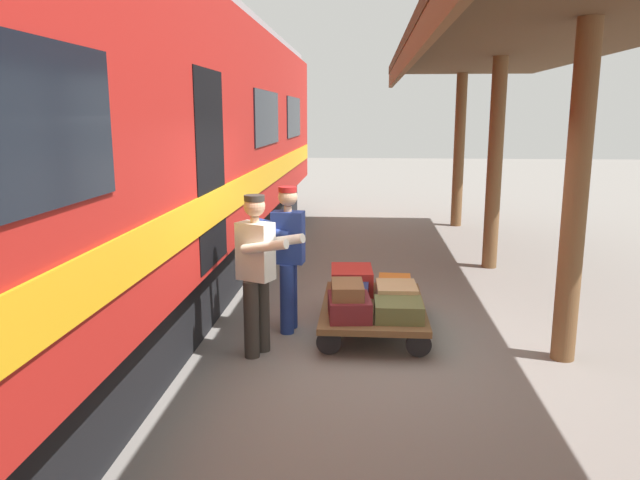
# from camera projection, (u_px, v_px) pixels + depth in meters

# --- Properties ---
(ground_plane) EXTENTS (60.00, 60.00, 0.00)m
(ground_plane) POSITION_uv_depth(u_px,v_px,m) (384.00, 353.00, 6.52)
(ground_plane) COLOR slate
(platform_canopy) EXTENTS (3.20, 16.48, 3.56)m
(platform_canopy) POSITION_uv_depth(u_px,v_px,m) (583.00, 28.00, 5.72)
(platform_canopy) COLOR brown
(platform_canopy) RESTS_ON ground_plane
(train_car) EXTENTS (3.03, 20.60, 4.00)m
(train_car) POSITION_uv_depth(u_px,v_px,m) (69.00, 158.00, 6.34)
(train_car) COLOR #B21E19
(train_car) RESTS_ON ground_plane
(luggage_cart) EXTENTS (1.21, 1.84, 0.34)m
(luggage_cart) POSITION_uv_depth(u_px,v_px,m) (373.00, 308.00, 7.12)
(luggage_cart) COLOR brown
(luggage_cart) RESTS_ON ground_plane
(suitcase_navy_fabric) EXTENTS (0.43, 0.59, 0.21)m
(suitcase_navy_fabric) POSITION_uv_depth(u_px,v_px,m) (350.00, 295.00, 7.11)
(suitcase_navy_fabric) COLOR navy
(suitcase_navy_fabric) RESTS_ON luggage_cart
(suitcase_tan_vintage) EXTENTS (0.47, 0.57, 0.24)m
(suitcase_tan_vintage) POSITION_uv_depth(u_px,v_px,m) (396.00, 294.00, 7.07)
(suitcase_tan_vintage) COLOR tan
(suitcase_tan_vintage) RESTS_ON luggage_cart
(suitcase_orange_carryall) EXTENTS (0.43, 0.66, 0.16)m
(suitcase_orange_carryall) POSITION_uv_depth(u_px,v_px,m) (394.00, 286.00, 7.57)
(suitcase_orange_carryall) COLOR #CC6B23
(suitcase_orange_carryall) RESTS_ON luggage_cart
(suitcase_maroon_trunk) EXTENTS (0.50, 0.64, 0.23)m
(suitcase_maroon_trunk) POSITION_uv_depth(u_px,v_px,m) (349.00, 307.00, 6.61)
(suitcase_maroon_trunk) COLOR maroon
(suitcase_maroon_trunk) RESTS_ON luggage_cart
(suitcase_red_plastic) EXTENTS (0.54, 0.66, 0.29)m
(suitcase_red_plastic) POSITION_uv_depth(u_px,v_px,m) (352.00, 280.00, 7.60)
(suitcase_red_plastic) COLOR #AD231E
(suitcase_red_plastic) RESTS_ON luggage_cart
(suitcase_olive_duffel) EXTENTS (0.52, 0.52, 0.19)m
(suitcase_olive_duffel) POSITION_uv_depth(u_px,v_px,m) (398.00, 310.00, 6.58)
(suitcase_olive_duffel) COLOR brown
(suitcase_olive_duffel) RESTS_ON luggage_cart
(suitcase_brown_leather) EXTENTS (0.38, 0.55, 0.15)m
(suitcase_brown_leather) POSITION_uv_depth(u_px,v_px,m) (347.00, 290.00, 6.61)
(suitcase_brown_leather) COLOR brown
(suitcase_brown_leather) RESTS_ON suitcase_maroon_trunk
(porter_in_overalls) EXTENTS (0.69, 0.47, 1.70)m
(porter_in_overalls) POSITION_uv_depth(u_px,v_px,m) (287.00, 254.00, 7.04)
(porter_in_overalls) COLOR navy
(porter_in_overalls) RESTS_ON ground_plane
(porter_by_door) EXTENTS (0.74, 0.60, 1.70)m
(porter_by_door) POSITION_uv_depth(u_px,v_px,m) (257.00, 270.00, 6.32)
(porter_by_door) COLOR #332D28
(porter_by_door) RESTS_ON ground_plane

